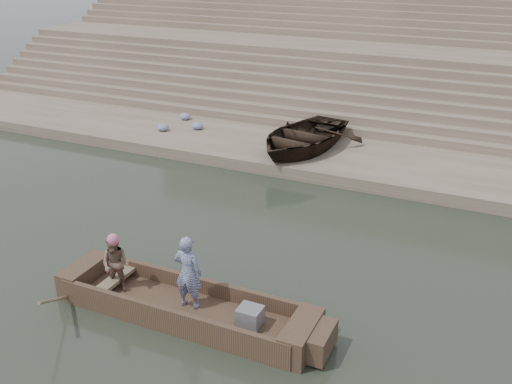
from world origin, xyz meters
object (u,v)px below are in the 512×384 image
Objects in this scene: television at (250,317)px; standing_man at (188,272)px; beached_rowboat at (302,136)px; main_rowboat at (185,311)px; rowing_man at (116,264)px.

standing_man is at bearing 176.79° from television.
beached_rowboat is (-1.16, 9.57, -0.15)m from standing_man.
standing_man is 1.52m from television.
rowing_man is (-1.61, -0.06, 0.75)m from main_rowboat.
standing_man reaches higher than television.
beached_rowboat is (-1.08, 9.65, 0.76)m from main_rowboat.
television is at bearing -65.74° from beached_rowboat.
standing_man is 9.64m from beached_rowboat.
television is at bearing 0.00° from main_rowboat.
rowing_man is at bearing -177.90° from main_rowboat.
rowing_man is 0.28× the size of beached_rowboat.
television is (1.48, 0.00, 0.31)m from main_rowboat.
television is (1.40, -0.08, -0.60)m from standing_man.
beached_rowboat is at bearing -87.43° from standing_man.
standing_man reaches higher than beached_rowboat.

